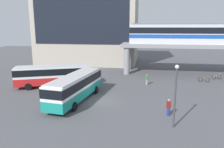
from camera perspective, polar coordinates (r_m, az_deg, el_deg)
name	(u,v)px	position (r m, az deg, el deg)	size (l,w,h in m)	color
ground_plane	(113,81)	(36.53, 0.32, -1.84)	(120.00, 120.00, 0.00)	#515156
station_building	(90,24)	(56.59, -5.88, 12.85)	(23.66, 15.98, 19.07)	#B2A899
elevated_platform	(206,48)	(44.91, 23.39, 6.20)	(31.81, 6.57, 5.71)	gray
train	(197,33)	(44.34, 21.40, 9.85)	(25.15, 2.96, 3.84)	silver
bus_main	(76,85)	(26.74, -9.44, -2.89)	(4.00, 11.28, 3.22)	teal
bus_secondary	(53,74)	(33.96, -15.14, 0.09)	(11.17, 6.58, 3.22)	red
bicycle_brown	(204,80)	(38.94, 22.93, -1.40)	(1.75, 0.51, 1.04)	black
bicycle_silver	(216,77)	(41.78, 25.69, -0.76)	(1.70, 0.68, 1.04)	black
pedestrian_waiting_near_stop	(169,108)	(23.12, 14.60, -8.58)	(0.46, 0.37, 1.76)	navy
pedestrian_at_kerb	(147,80)	(34.42, 9.12, -1.55)	(0.44, 0.33, 1.65)	gray
lamp_post	(176,91)	(19.85, 16.30, -4.27)	(0.36, 0.36, 5.74)	#3F3F44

